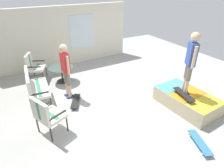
# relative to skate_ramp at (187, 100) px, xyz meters

# --- Properties ---
(ground_plane) EXTENTS (12.00, 12.00, 0.10)m
(ground_plane) POSITION_rel_skate_ramp_xyz_m (1.18, 1.68, -0.28)
(ground_plane) COLOR #A8A8A3
(house_facade) EXTENTS (0.23, 6.00, 2.43)m
(house_facade) POSITION_rel_skate_ramp_xyz_m (4.98, 2.16, 0.99)
(house_facade) COLOR silver
(house_facade) RESTS_ON ground_plane
(skate_ramp) EXTENTS (1.81, 1.72, 0.46)m
(skate_ramp) POSITION_rel_skate_ramp_xyz_m (0.00, 0.00, 0.00)
(skate_ramp) COLOR tan
(skate_ramp) RESTS_ON ground_plane
(patio_bench) EXTENTS (1.29, 0.66, 1.02)m
(patio_bench) POSITION_rel_skate_ramp_xyz_m (2.38, 3.83, 0.39)
(patio_bench) COLOR #2D2823
(patio_bench) RESTS_ON ground_plane
(patio_chair_near_house) EXTENTS (0.79, 0.75, 1.02)m
(patio_chair_near_house) POSITION_rel_skate_ramp_xyz_m (3.99, 3.58, 0.39)
(patio_chair_near_house) COLOR #2D2823
(patio_chair_near_house) RESTS_ON ground_plane
(patio_chair_by_wall) EXTENTS (0.78, 0.74, 1.02)m
(patio_chair_by_wall) POSITION_rel_skate_ramp_xyz_m (0.83, 3.83, 0.39)
(patio_chair_by_wall) COLOR #2D2823
(patio_chair_by_wall) RESTS_ON ground_plane
(patio_table) EXTENTS (0.90, 0.90, 0.57)m
(patio_table) POSITION_rel_skate_ramp_xyz_m (3.36, 2.74, 0.18)
(patio_table) COLOR #2D2823
(patio_table) RESTS_ON ground_plane
(person_watching) EXTENTS (0.48, 0.27, 1.73)m
(person_watching) POSITION_rel_skate_ramp_xyz_m (2.26, 2.86, 0.79)
(person_watching) COLOR navy
(person_watching) RESTS_ON ground_plane
(person_skater) EXTENTS (0.42, 0.35, 1.75)m
(person_skater) POSITION_rel_skate_ramp_xyz_m (0.08, 0.12, 1.26)
(person_skater) COLOR black
(person_skater) RESTS_ON skate_ramp
(skateboard_by_bench) EXTENTS (0.80, 0.55, 0.10)m
(skateboard_by_bench) POSITION_rel_skate_ramp_xyz_m (1.77, 2.82, -0.14)
(skateboard_by_bench) COLOR black
(skateboard_by_bench) RESTS_ON ground_plane
(skateboard_spare) EXTENTS (0.82, 0.48, 0.10)m
(skateboard_spare) POSITION_rel_skate_ramp_xyz_m (-1.22, 0.93, -0.14)
(skateboard_spare) COLOR #3372B2
(skateboard_spare) RESTS_ON ground_plane
(skateboard_on_ramp) EXTENTS (0.82, 0.36, 0.10)m
(skateboard_on_ramp) POSITION_rel_skate_ramp_xyz_m (-0.05, 0.29, 0.31)
(skateboard_on_ramp) COLOR black
(skateboard_on_ramp) RESTS_ON skate_ramp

